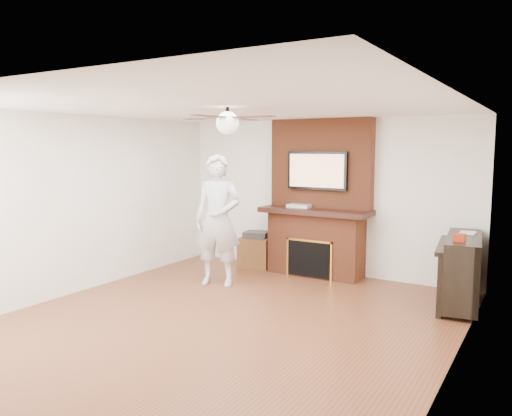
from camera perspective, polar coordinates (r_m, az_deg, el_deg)
The scene contains 12 objects.
room_shell at distance 5.80m, azimuth -3.21°, elevation -0.94°, with size 5.36×5.86×2.86m.
fireplace at distance 8.05m, azimuth 7.05°, elevation -0.60°, with size 1.78×0.64×2.50m.
tv at distance 7.95m, azimuth 6.99°, elevation 4.26°, with size 1.00×0.08×0.60m.
ceiling_fan at distance 5.76m, azimuth -3.28°, elevation 9.79°, with size 1.21×1.21×0.31m.
person at distance 7.42m, azimuth -4.37°, elevation -1.39°, with size 0.71×0.48×1.95m, color silver.
side_table at distance 8.61m, azimuth 0.08°, elevation -4.87°, with size 0.61×0.61×0.61m.
piano at distance 6.99m, azimuth 22.48°, elevation -6.44°, with size 0.68×1.44×1.00m.
cable_box at distance 8.07m, azimuth 4.95°, elevation 0.24°, with size 0.37×0.21×0.05m, color silver.
candle_orange at distance 8.13m, azimuth 5.70°, elevation -7.22°, with size 0.07×0.07×0.12m, color orange.
candle_green at distance 8.03m, azimuth 6.83°, elevation -7.55°, with size 0.07×0.07×0.09m, color #317A36.
candle_cream at distance 7.96m, azimuth 7.24°, elevation -7.57°, with size 0.08×0.08×0.11m, color beige.
candle_blue at distance 7.92m, azimuth 7.72°, elevation -7.80°, with size 0.06×0.06×0.08m, color #3A55AF.
Camera 1 is at (3.24, -4.75, 2.04)m, focal length 35.00 mm.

